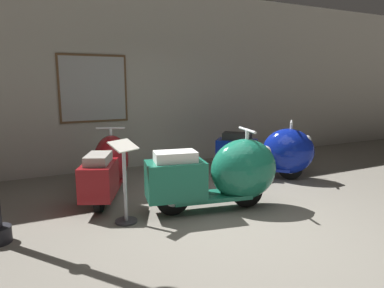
# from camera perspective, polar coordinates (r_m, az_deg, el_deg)

# --- Properties ---
(ground_plane) EXTENTS (60.00, 60.00, 0.00)m
(ground_plane) POSITION_cam_1_polar(r_m,az_deg,el_deg) (4.24, 7.34, -13.90)
(ground_plane) COLOR slate
(showroom_back_wall) EXTENTS (18.00, 0.24, 3.57)m
(showroom_back_wall) POSITION_cam_1_polar(r_m,az_deg,el_deg) (7.08, -8.30, 10.75)
(showroom_back_wall) COLOR #ADA89E
(showroom_back_wall) RESTS_ON ground
(scooter_0) EXTENTS (1.10, 1.74, 1.03)m
(scooter_0) POSITION_cam_1_polar(r_m,az_deg,el_deg) (5.34, -14.00, -3.63)
(scooter_0) COLOR black
(scooter_0) RESTS_ON ground
(scooter_1) EXTENTS (1.89, 0.84, 1.12)m
(scooter_1) POSITION_cam_1_polar(r_m,az_deg,el_deg) (4.63, 5.39, -5.02)
(scooter_1) COLOR black
(scooter_1) RESTS_ON ground
(scooter_2) EXTENTS (1.62, 1.52, 1.06)m
(scooter_2) POSITION_cam_1_polar(r_m,az_deg,el_deg) (6.28, 13.38, -1.36)
(scooter_2) COLOR black
(scooter_2) RESTS_ON ground
(info_stanchion) EXTENTS (0.39, 0.35, 1.04)m
(info_stanchion) POSITION_cam_1_polar(r_m,az_deg,el_deg) (4.29, -11.26, -7.52)
(info_stanchion) COLOR #333338
(info_stanchion) RESTS_ON ground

